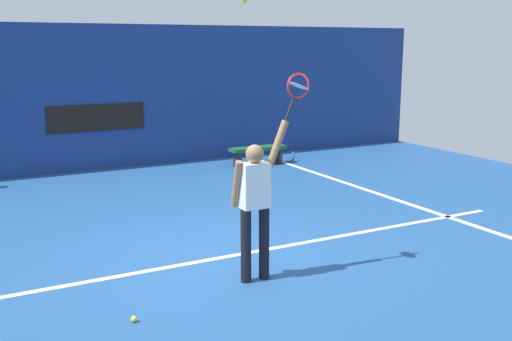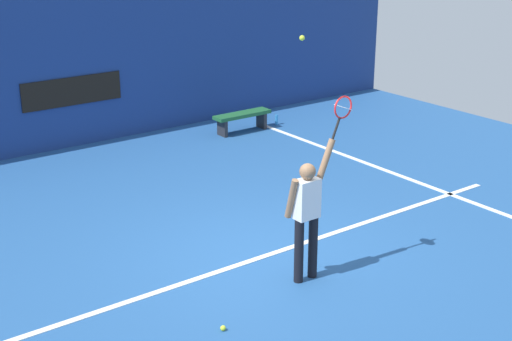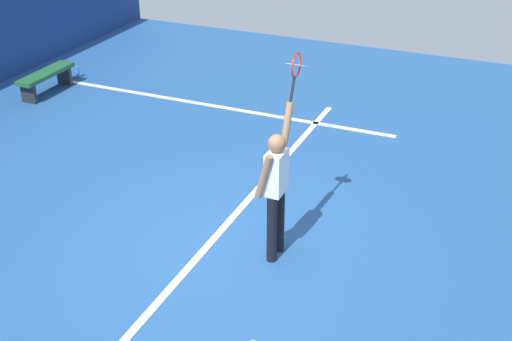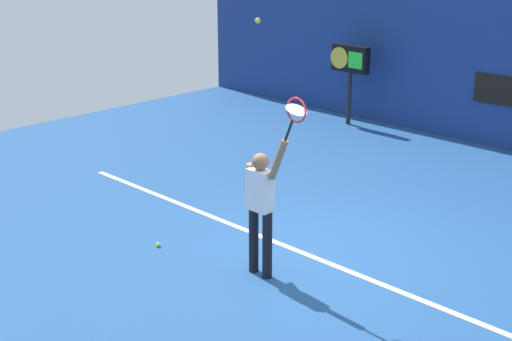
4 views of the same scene
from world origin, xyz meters
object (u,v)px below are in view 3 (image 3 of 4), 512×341
Objects in this scene: court_bench at (46,77)px; water_bottle at (78,72)px; tennis_racket at (296,68)px; tennis_player at (276,186)px.

water_bottle is (0.99, 0.00, -0.22)m from court_bench.
tennis_racket reaches higher than court_bench.
tennis_player is at bearing 179.57° from tennis_racket.
court_bench is at bearing 61.41° from tennis_player.
tennis_player is 3.15× the size of tennis_racket.
tennis_racket is at bearing -114.42° from court_bench.
tennis_player is 7.20m from court_bench.
court_bench is (3.43, 6.30, -0.67)m from tennis_player.
tennis_player reaches higher than court_bench.
tennis_player is at bearing -118.59° from court_bench.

